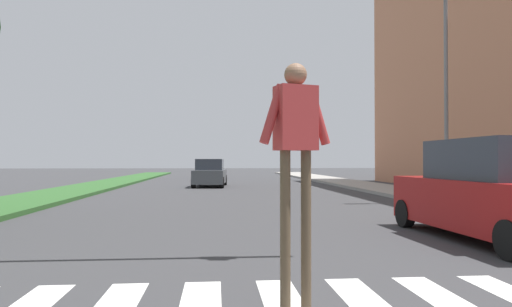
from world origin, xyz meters
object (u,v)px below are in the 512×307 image
object	(u,v)px
suv_crossing	(491,192)
pedestrian_performer	(296,149)
street_lamp_right	(444,77)
sedan_midblock	(210,174)
sedan_distant	(208,170)

from	to	relation	value
suv_crossing	pedestrian_performer	bearing A→B (deg)	-137.29
street_lamp_right	pedestrian_performer	xyz separation A→B (m)	(-7.43, -11.66, -2.93)
street_lamp_right	sedan_midblock	bearing A→B (deg)	125.72
pedestrian_performer	sedan_distant	size ratio (longest dim) A/B	0.56
sedan_midblock	sedan_distant	xyz separation A→B (m)	(-0.32, 13.60, -0.01)
pedestrian_performer	sedan_distant	distance (m)	37.17
pedestrian_performer	sedan_midblock	size ratio (longest dim) A/B	0.58
suv_crossing	sedan_distant	xyz separation A→B (m)	(-6.02, 32.89, -0.17)
pedestrian_performer	suv_crossing	distance (m)	6.30
suv_crossing	sedan_midblock	xyz separation A→B (m)	(-5.71, 19.29, -0.16)
pedestrian_performer	sedan_distant	world-z (taller)	pedestrian_performer
street_lamp_right	pedestrian_performer	world-z (taller)	street_lamp_right
street_lamp_right	suv_crossing	distance (m)	8.74
sedan_distant	pedestrian_performer	bearing A→B (deg)	-87.80
street_lamp_right	pedestrian_performer	size ratio (longest dim) A/B	3.01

